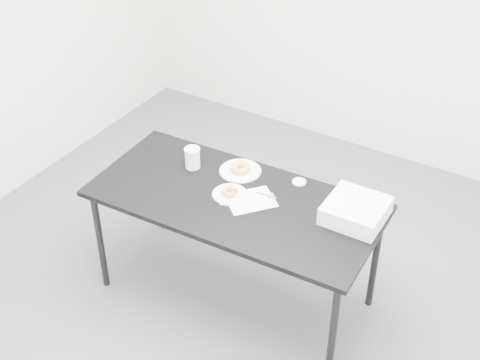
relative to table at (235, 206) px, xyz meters
The scene contains 13 objects.
floor 0.69m from the table, 139.35° to the left, with size 4.00×4.00×0.00m, color #4D4D52.
table is the anchor object (origin of this frame).
scorecard 0.11m from the table, 17.34° to the left, with size 0.21×0.26×0.00m, color white.
logo_patch 0.21m from the table, 36.41° to the left, with size 0.04×0.04×0.00m, color green.
pen 0.19m from the table, 37.35° to the left, with size 0.01×0.01×0.12m, color #0D9879.
napkin 0.06m from the table, 98.57° to the right, with size 0.14×0.14×0.00m, color white.
plate_near 0.08m from the table, 164.14° to the left, with size 0.20×0.20×0.01m, color white.
donut_near 0.09m from the table, 164.14° to the left, with size 0.09×0.09×0.03m, color #D38742.
plate_far 0.27m from the table, 114.68° to the left, with size 0.25×0.25×0.01m, color white.
donut_far 0.28m from the table, 114.68° to the left, with size 0.12×0.12×0.04m, color #D38742.
coffee_cup 0.42m from the table, 160.59° to the left, with size 0.09×0.09×0.13m, color white.
cup_lid 0.40m from the table, 52.90° to the left, with size 0.08×0.08×0.01m, color white.
bakery_box 0.68m from the table, 15.69° to the left, with size 0.31×0.31×0.10m, color white.
Camera 1 is at (1.59, -2.56, 3.01)m, focal length 50.00 mm.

